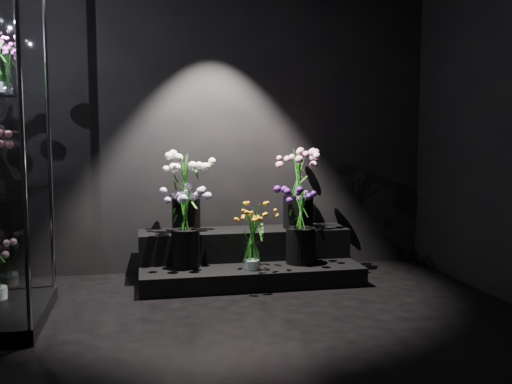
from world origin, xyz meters
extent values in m
plane|color=black|center=(0.00, 0.00, 0.00)|extent=(4.00, 4.00, 0.00)
plane|color=black|center=(0.00, 2.00, 1.40)|extent=(4.00, 0.00, 4.00)
plane|color=black|center=(0.00, -2.00, 1.40)|extent=(4.00, 0.00, 4.00)
cube|color=black|center=(0.19, 1.53, 0.08)|extent=(1.87, 0.83, 0.16)
cube|color=black|center=(0.19, 1.74, 0.29)|extent=(1.87, 0.42, 0.26)
cylinder|color=white|center=(0.18, 1.29, 0.27)|extent=(0.13, 0.13, 0.22)
cylinder|color=black|center=(-0.35, 1.46, 0.32)|extent=(0.24, 0.24, 0.32)
cylinder|color=black|center=(0.63, 1.42, 0.31)|extent=(0.25, 0.25, 0.31)
cylinder|color=black|center=(-0.33, 1.71, 0.56)|extent=(0.25, 0.25, 0.30)
cylinder|color=black|center=(0.69, 1.72, 0.57)|extent=(0.27, 0.27, 0.30)
camera|label=1|loc=(-0.71, -3.24, 1.28)|focal=40.00mm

